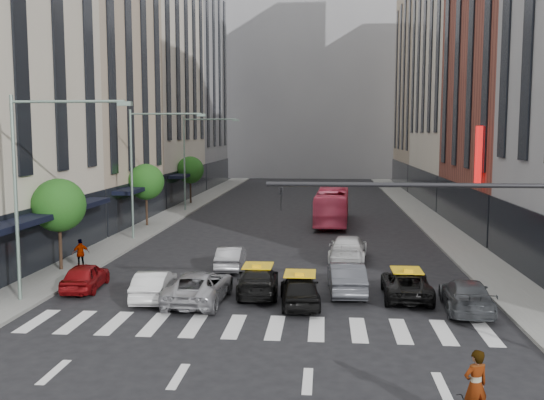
% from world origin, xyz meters
% --- Properties ---
extents(ground, '(160.00, 160.00, 0.00)m').
position_xyz_m(ground, '(0.00, 0.00, 0.00)').
color(ground, black).
rests_on(ground, ground).
extents(sidewalk_left, '(3.00, 96.00, 0.15)m').
position_xyz_m(sidewalk_left, '(-11.50, 30.00, 0.07)').
color(sidewalk_left, slate).
rests_on(sidewalk_left, ground).
extents(sidewalk_right, '(3.00, 96.00, 0.15)m').
position_xyz_m(sidewalk_right, '(11.50, 30.00, 0.07)').
color(sidewalk_right, slate).
rests_on(sidewalk_right, ground).
extents(building_left_b, '(8.00, 16.00, 24.00)m').
position_xyz_m(building_left_b, '(-17.00, 28.00, 12.00)').
color(building_left_b, tan).
rests_on(building_left_b, ground).
extents(building_left_c, '(8.00, 20.00, 36.00)m').
position_xyz_m(building_left_c, '(-17.00, 46.00, 18.00)').
color(building_left_c, beige).
rests_on(building_left_c, ground).
extents(building_left_d, '(8.00, 18.00, 30.00)m').
position_xyz_m(building_left_d, '(-17.00, 65.00, 15.00)').
color(building_left_d, gray).
rests_on(building_left_d, ground).
extents(building_right_b, '(8.00, 18.00, 26.00)m').
position_xyz_m(building_right_b, '(17.00, 27.00, 13.00)').
color(building_right_b, brown).
rests_on(building_right_b, ground).
extents(building_right_c, '(8.00, 20.00, 40.00)m').
position_xyz_m(building_right_c, '(17.00, 46.00, 20.00)').
color(building_right_c, beige).
rests_on(building_right_c, ground).
extents(building_right_d, '(8.00, 18.00, 28.00)m').
position_xyz_m(building_right_d, '(17.00, 65.00, 14.00)').
color(building_right_d, tan).
rests_on(building_right_d, ground).
extents(building_far, '(30.00, 10.00, 36.00)m').
position_xyz_m(building_far, '(0.00, 85.00, 18.00)').
color(building_far, gray).
rests_on(building_far, ground).
extents(tree_near, '(2.88, 2.88, 4.95)m').
position_xyz_m(tree_near, '(-11.80, 10.00, 3.65)').
color(tree_near, black).
rests_on(tree_near, sidewalk_left).
extents(tree_mid, '(2.88, 2.88, 4.95)m').
position_xyz_m(tree_mid, '(-11.80, 26.00, 3.65)').
color(tree_mid, black).
rests_on(tree_mid, sidewalk_left).
extents(tree_far, '(2.88, 2.88, 4.95)m').
position_xyz_m(tree_far, '(-11.80, 42.00, 3.65)').
color(tree_far, black).
rests_on(tree_far, sidewalk_left).
extents(streetlamp_near, '(5.38, 0.25, 9.00)m').
position_xyz_m(streetlamp_near, '(-10.04, 4.00, 5.90)').
color(streetlamp_near, gray).
rests_on(streetlamp_near, sidewalk_left).
extents(streetlamp_mid, '(5.38, 0.25, 9.00)m').
position_xyz_m(streetlamp_mid, '(-10.04, 20.00, 5.90)').
color(streetlamp_mid, gray).
rests_on(streetlamp_mid, sidewalk_left).
extents(streetlamp_far, '(5.38, 0.25, 9.00)m').
position_xyz_m(streetlamp_far, '(-10.04, 36.00, 5.90)').
color(streetlamp_far, gray).
rests_on(streetlamp_far, sidewalk_left).
extents(traffic_signal, '(10.10, 0.20, 6.00)m').
position_xyz_m(traffic_signal, '(7.69, -1.00, 4.47)').
color(traffic_signal, black).
rests_on(traffic_signal, ground).
extents(liberty_sign, '(0.30, 0.70, 4.00)m').
position_xyz_m(liberty_sign, '(12.60, 20.00, 6.00)').
color(liberty_sign, red).
rests_on(liberty_sign, ground).
extents(car_red, '(1.89, 4.00, 1.32)m').
position_xyz_m(car_red, '(-8.97, 6.40, 0.66)').
color(car_red, maroon).
rests_on(car_red, ground).
extents(car_white_front, '(1.69, 4.14, 1.33)m').
position_xyz_m(car_white_front, '(-5.20, 5.04, 0.67)').
color(car_white_front, '#B8B8B8').
rests_on(car_white_front, ground).
extents(car_silver, '(2.58, 5.20, 1.42)m').
position_xyz_m(car_silver, '(-3.07, 4.76, 0.71)').
color(car_silver, '#9B9BA0').
rests_on(car_silver, ground).
extents(taxi_left, '(2.21, 4.77, 1.35)m').
position_xyz_m(taxi_left, '(-0.60, 6.29, 0.67)').
color(taxi_left, black).
rests_on(taxi_left, ground).
extents(taxi_center, '(2.04, 4.28, 1.41)m').
position_xyz_m(taxi_center, '(1.43, 4.57, 0.71)').
color(taxi_center, black).
rests_on(taxi_center, ground).
extents(car_grey_mid, '(1.80, 4.63, 1.50)m').
position_xyz_m(car_grey_mid, '(3.52, 6.86, 0.75)').
color(car_grey_mid, '#3F4146').
rests_on(car_grey_mid, ground).
extents(taxi_right, '(2.29, 4.68, 1.28)m').
position_xyz_m(taxi_right, '(6.21, 6.24, 0.64)').
color(taxi_right, black).
rests_on(taxi_right, ground).
extents(car_grey_curb, '(2.23, 4.81, 1.36)m').
position_xyz_m(car_grey_curb, '(8.48, 4.41, 0.68)').
color(car_grey_curb, '#3B3E42').
rests_on(car_grey_curb, ground).
extents(car_row2_left, '(1.48, 3.96, 1.29)m').
position_xyz_m(car_row2_left, '(-2.69, 11.45, 0.65)').
color(car_row2_left, '#9D9DA2').
rests_on(car_row2_left, ground).
extents(car_row2_right, '(2.59, 5.35, 1.50)m').
position_xyz_m(car_row2_right, '(3.88, 14.34, 0.75)').
color(car_row2_right, silver).
rests_on(car_row2_right, ground).
extents(bus, '(3.02, 10.90, 3.01)m').
position_xyz_m(bus, '(3.09, 28.96, 1.50)').
color(bus, '#E44365').
rests_on(bus, ground).
extents(rider, '(0.79, 0.67, 1.85)m').
position_xyz_m(rider, '(6.30, -6.18, 1.74)').
color(rider, gray).
rests_on(rider, motorcycle).
extents(pedestrian_far, '(0.99, 0.87, 1.60)m').
position_xyz_m(pedestrian_far, '(-10.85, 10.40, 0.95)').
color(pedestrian_far, gray).
rests_on(pedestrian_far, sidewalk_left).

